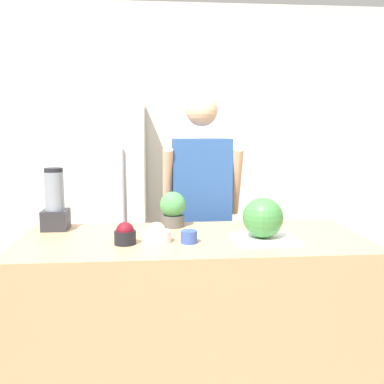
{
  "coord_description": "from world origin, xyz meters",
  "views": [
    {
      "loc": [
        -0.2,
        -1.9,
        1.48
      ],
      "look_at": [
        0.0,
        0.44,
        1.13
      ],
      "focal_mm": 40.0,
      "sensor_mm": 36.0,
      "label": 1
    }
  ],
  "objects": [
    {
      "name": "blender",
      "position": [
        -0.8,
        0.66,
        1.04
      ],
      "size": [
        0.15,
        0.15,
        0.37
      ],
      "color": "#28282D",
      "rests_on": "counter_island"
    },
    {
      "name": "watermelon",
      "position": [
        0.37,
        0.32,
        1.0
      ],
      "size": [
        0.22,
        0.22,
        0.22
      ],
      "color": "#3D7F3D",
      "rests_on": "cutting_board"
    },
    {
      "name": "refrigerator",
      "position": [
        -0.69,
        1.75,
        0.86
      ],
      "size": [
        0.8,
        0.69,
        1.71
      ],
      "color": "white",
      "rests_on": "ground_plane"
    },
    {
      "name": "bowl_small_blue",
      "position": [
        -0.03,
        0.29,
        0.91
      ],
      "size": [
        0.09,
        0.09,
        0.07
      ],
      "color": "#334C9E",
      "rests_on": "counter_island"
    },
    {
      "name": "counter_island",
      "position": [
        0.0,
        0.4,
        0.44
      ],
      "size": [
        1.91,
        0.8,
        0.88
      ],
      "color": "tan",
      "rests_on": "ground_plane"
    },
    {
      "name": "bowl_cream",
      "position": [
        -0.2,
        0.32,
        0.92
      ],
      "size": [
        0.15,
        0.15,
        0.11
      ],
      "color": "white",
      "rests_on": "counter_island"
    },
    {
      "name": "wall_back",
      "position": [
        0.0,
        2.13,
        1.3
      ],
      "size": [
        8.0,
        0.06,
        2.6
      ],
      "color": "silver",
      "rests_on": "ground_plane"
    },
    {
      "name": "person",
      "position": [
        0.12,
        1.09,
        0.89
      ],
      "size": [
        0.55,
        0.27,
        1.72
      ],
      "color": "#4C608C",
      "rests_on": "ground_plane"
    },
    {
      "name": "potted_plant",
      "position": [
        -0.1,
        0.68,
        0.99
      ],
      "size": [
        0.16,
        0.16,
        0.22
      ],
      "color": "#514C47",
      "rests_on": "counter_island"
    },
    {
      "name": "cutting_board",
      "position": [
        0.39,
        0.31,
        0.89
      ],
      "size": [
        0.35,
        0.29,
        0.01
      ],
      "color": "white",
      "rests_on": "counter_island"
    },
    {
      "name": "bowl_cherries",
      "position": [
        -0.36,
        0.29,
        0.93
      ],
      "size": [
        0.11,
        0.11,
        0.12
      ],
      "color": "black",
      "rests_on": "counter_island"
    }
  ]
}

